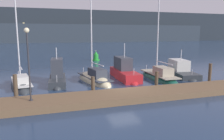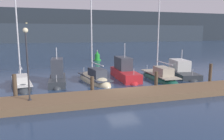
{
  "view_description": "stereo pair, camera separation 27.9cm",
  "coord_description": "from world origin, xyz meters",
  "px_view_note": "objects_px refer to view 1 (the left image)",
  "views": [
    {
      "loc": [
        -6.18,
        -16.31,
        4.66
      ],
      "look_at": [
        0.0,
        3.23,
        1.2
      ],
      "focal_mm": 35.0,
      "sensor_mm": 36.0,
      "label": 1
    },
    {
      "loc": [
        -5.91,
        -16.39,
        4.66
      ],
      "look_at": [
        0.0,
        3.23,
        1.2
      ],
      "focal_mm": 35.0,
      "sensor_mm": 36.0,
      "label": 2
    }
  ],
  "objects_px": {
    "sailboat_berth_1": "(21,86)",
    "motorboat_berth_6": "(180,73)",
    "sailboat_berth_5": "(159,77)",
    "motorboat_berth_2": "(58,80)",
    "sailboat_berth_3": "(94,80)",
    "channel_buoy": "(96,57)",
    "dock_lamppost": "(28,53)",
    "motorboat_berth_4": "(124,75)"
  },
  "relations": [
    {
      "from": "dock_lamppost",
      "to": "sailboat_berth_3",
      "type": "bearing_deg",
      "value": 48.33
    },
    {
      "from": "sailboat_berth_3",
      "to": "channel_buoy",
      "type": "relative_size",
      "value": 5.66
    },
    {
      "from": "sailboat_berth_5",
      "to": "dock_lamppost",
      "type": "relative_size",
      "value": 2.3
    },
    {
      "from": "sailboat_berth_1",
      "to": "motorboat_berth_6",
      "type": "distance_m",
      "value": 16.49
    },
    {
      "from": "sailboat_berth_3",
      "to": "sailboat_berth_5",
      "type": "bearing_deg",
      "value": -7.96
    },
    {
      "from": "sailboat_berth_3",
      "to": "motorboat_berth_6",
      "type": "height_order",
      "value": "sailboat_berth_3"
    },
    {
      "from": "motorboat_berth_2",
      "to": "channel_buoy",
      "type": "xyz_separation_m",
      "value": [
        7.53,
        16.15,
        0.23
      ]
    },
    {
      "from": "motorboat_berth_6",
      "to": "channel_buoy",
      "type": "height_order",
      "value": "motorboat_berth_6"
    },
    {
      "from": "sailboat_berth_3",
      "to": "sailboat_berth_5",
      "type": "distance_m",
      "value": 6.7
    },
    {
      "from": "sailboat_berth_1",
      "to": "sailboat_berth_5",
      "type": "distance_m",
      "value": 13.29
    },
    {
      "from": "motorboat_berth_2",
      "to": "dock_lamppost",
      "type": "height_order",
      "value": "dock_lamppost"
    },
    {
      "from": "channel_buoy",
      "to": "sailboat_berth_5",
      "type": "bearing_deg",
      "value": -81.31
    },
    {
      "from": "sailboat_berth_1",
      "to": "sailboat_berth_5",
      "type": "bearing_deg",
      "value": -3.03
    },
    {
      "from": "sailboat_berth_3",
      "to": "motorboat_berth_4",
      "type": "relative_size",
      "value": 1.5
    },
    {
      "from": "sailboat_berth_5",
      "to": "motorboat_berth_6",
      "type": "bearing_deg",
      "value": 17.46
    },
    {
      "from": "sailboat_berth_5",
      "to": "dock_lamppost",
      "type": "bearing_deg",
      "value": -156.47
    },
    {
      "from": "dock_lamppost",
      "to": "sailboat_berth_5",
      "type": "bearing_deg",
      "value": 23.53
    },
    {
      "from": "sailboat_berth_1",
      "to": "motorboat_berth_2",
      "type": "relative_size",
      "value": 1.58
    },
    {
      "from": "motorboat_berth_6",
      "to": "motorboat_berth_2",
      "type": "bearing_deg",
      "value": -179.79
    },
    {
      "from": "channel_buoy",
      "to": "motorboat_berth_4",
      "type": "bearing_deg",
      "value": -92.6
    },
    {
      "from": "sailboat_berth_5",
      "to": "motorboat_berth_6",
      "type": "xyz_separation_m",
      "value": [
        3.21,
        1.01,
        0.14
      ]
    },
    {
      "from": "motorboat_berth_4",
      "to": "motorboat_berth_6",
      "type": "bearing_deg",
      "value": -3.18
    },
    {
      "from": "sailboat_berth_3",
      "to": "channel_buoy",
      "type": "distance_m",
      "value": 16.68
    },
    {
      "from": "motorboat_berth_2",
      "to": "motorboat_berth_6",
      "type": "xyz_separation_m",
      "value": [
        13.35,
        0.05,
        -0.09
      ]
    },
    {
      "from": "sailboat_berth_5",
      "to": "channel_buoy",
      "type": "relative_size",
      "value": 6.04
    },
    {
      "from": "motorboat_berth_6",
      "to": "dock_lamppost",
      "type": "xyz_separation_m",
      "value": [
        -15.39,
        -6.31,
        3.15
      ]
    },
    {
      "from": "motorboat_berth_6",
      "to": "dock_lamppost",
      "type": "distance_m",
      "value": 16.93
    },
    {
      "from": "sailboat_berth_3",
      "to": "motorboat_berth_6",
      "type": "relative_size",
      "value": 1.49
    },
    {
      "from": "motorboat_berth_2",
      "to": "channel_buoy",
      "type": "height_order",
      "value": "motorboat_berth_2"
    },
    {
      "from": "motorboat_berth_6",
      "to": "sailboat_berth_1",
      "type": "bearing_deg",
      "value": -178.93
    },
    {
      "from": "motorboat_berth_4",
      "to": "sailboat_berth_5",
      "type": "distance_m",
      "value": 3.61
    },
    {
      "from": "motorboat_berth_4",
      "to": "channel_buoy",
      "type": "height_order",
      "value": "motorboat_berth_4"
    },
    {
      "from": "sailboat_berth_3",
      "to": "channel_buoy",
      "type": "bearing_deg",
      "value": 76.05
    },
    {
      "from": "sailboat_berth_1",
      "to": "motorboat_berth_4",
      "type": "relative_size",
      "value": 1.25
    },
    {
      "from": "sailboat_berth_1",
      "to": "motorboat_berth_6",
      "type": "bearing_deg",
      "value": 1.07
    },
    {
      "from": "channel_buoy",
      "to": "sailboat_berth_3",
      "type": "bearing_deg",
      "value": -103.95
    },
    {
      "from": "dock_lamppost",
      "to": "motorboat_berth_4",
      "type": "bearing_deg",
      "value": 37.03
    },
    {
      "from": "motorboat_berth_2",
      "to": "sailboat_berth_1",
      "type": "bearing_deg",
      "value": -175.28
    },
    {
      "from": "motorboat_berth_4",
      "to": "sailboat_berth_1",
      "type": "bearing_deg",
      "value": -176.14
    },
    {
      "from": "motorboat_berth_2",
      "to": "dock_lamppost",
      "type": "bearing_deg",
      "value": -108.04
    },
    {
      "from": "motorboat_berth_2",
      "to": "sailboat_berth_5",
      "type": "xyz_separation_m",
      "value": [
        10.14,
        -0.96,
        -0.23
      ]
    },
    {
      "from": "motorboat_berth_2",
      "to": "sailboat_berth_5",
      "type": "bearing_deg",
      "value": -5.41
    }
  ]
}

